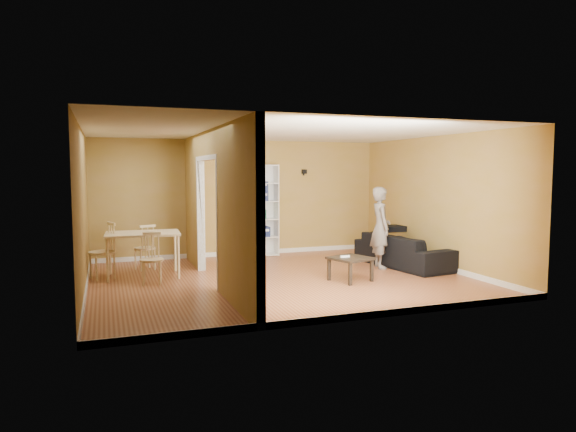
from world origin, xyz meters
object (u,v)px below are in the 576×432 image
Objects in this scene: person at (381,220)px; chair_left at (102,251)px; chair_far at (145,247)px; bookshelf at (258,210)px; dining_table at (143,237)px; coffee_table at (350,261)px; sofa at (403,246)px; chair_near at (152,258)px.

chair_left is at bearing 94.54° from person.
chair_far is (0.78, 0.63, -0.06)m from chair_left.
person reaches higher than chair_left.
dining_table is at bearing -148.95° from bookshelf.
dining_table is 0.74m from chair_left.
bookshelf is at bearing 95.55° from chair_left.
dining_table is 0.74m from chair_far.
chair_far reaches higher than coffee_table.
bookshelf is at bearing 51.75° from person.
sofa is at bearing 63.18° from chair_left.
chair_far reaches higher than dining_table.
chair_near reaches higher than sofa.
sofa is at bearing -8.15° from dining_table.
bookshelf is 2.36× the size of chair_near.
dining_table is at bearing 93.89° from person.
coffee_table is at bearing 111.08° from sofa.
chair_far is (-2.56, -0.91, -0.58)m from bookshelf.
chair_left is 1.00m from chair_far.
person is 4.54m from dining_table.
chair_left is (-5.69, 0.76, 0.08)m from sofa.
chair_near is (-2.54, -2.26, -0.59)m from bookshelf.
person is at bearing 39.18° from coffee_table.
chair_near is 1.35m from chair_far.
bookshelf is 3.71m from chair_left.
sofa is 5.75m from chair_left.
chair_far is (-0.01, 1.35, 0.01)m from chair_near.
coffee_table is 0.62× the size of chair_left.
chair_near reaches higher than dining_table.
chair_near is at bearing 81.91° from sofa.
chair_far is at bearing 83.61° from dining_table.
sofa is at bearing 8.76° from chair_near.
dining_table is 1.29× the size of chair_left.
chair_left is (-3.33, -1.54, -0.53)m from bookshelf.
chair_left reaches higher than sofa.
chair_far reaches higher than sofa.
coffee_table is 0.72× the size of chair_near.
dining_table is (-3.37, 1.60, 0.37)m from coffee_table.
sofa is 3.52× the size of coffee_table.
chair_far is at bearing 85.40° from person.
coffee_table is 4.40m from chair_left.
chair_far is at bearing 109.77° from chair_left.
coffee_table is 3.75m from dining_table.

